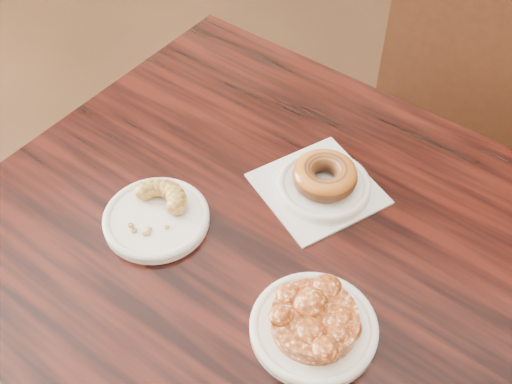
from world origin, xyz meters
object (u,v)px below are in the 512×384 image
(glazed_donut, at_px, (325,176))
(cruller_fragment, at_px, (155,211))
(cafe_table, at_px, (250,365))
(apple_fritter, at_px, (315,318))
(chair_far, at_px, (475,98))

(glazed_donut, bearing_deg, cruller_fragment, -146.03)
(cafe_table, height_order, apple_fritter, apple_fritter)
(cafe_table, distance_m, apple_fritter, 0.44)
(chair_far, height_order, glazed_donut, chair_far)
(cafe_table, bearing_deg, glazed_donut, 79.85)
(glazed_donut, relative_size, apple_fritter, 0.65)
(cafe_table, bearing_deg, cruller_fragment, -161.57)
(glazed_donut, bearing_deg, chair_far, 72.42)
(chair_far, height_order, cruller_fragment, chair_far)
(glazed_donut, height_order, cruller_fragment, glazed_donut)
(cafe_table, height_order, chair_far, chair_far)
(glazed_donut, distance_m, cruller_fragment, 0.26)
(chair_far, bearing_deg, glazed_donut, 82.58)
(cafe_table, relative_size, glazed_donut, 8.47)
(apple_fritter, bearing_deg, chair_far, 80.04)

